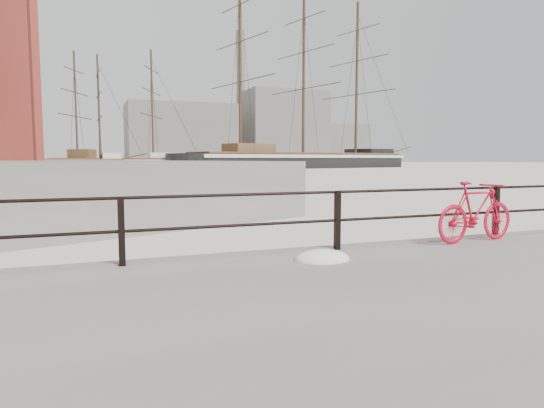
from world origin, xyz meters
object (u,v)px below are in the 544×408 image
object	(u,v)px
schooner_mid	(116,169)
barque_black	(303,168)
bicycle	(476,212)
schooner_left	(62,171)

from	to	relation	value
schooner_mid	barque_black	bearing A→B (deg)	20.23
bicycle	barque_black	xyz separation A→B (m)	(33.20, 79.65, -0.91)
bicycle	schooner_mid	size ratio (longest dim) A/B	0.06
barque_black	schooner_left	size ratio (longest dim) A/B	2.51
bicycle	schooner_left	size ratio (longest dim) A/B	0.07
bicycle	schooner_mid	world-z (taller)	schooner_mid
barque_black	schooner_mid	size ratio (longest dim) A/B	2.13
bicycle	schooner_left	world-z (taller)	schooner_left
bicycle	barque_black	bearing A→B (deg)	62.00
barque_black	schooner_left	bearing A→B (deg)	170.76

